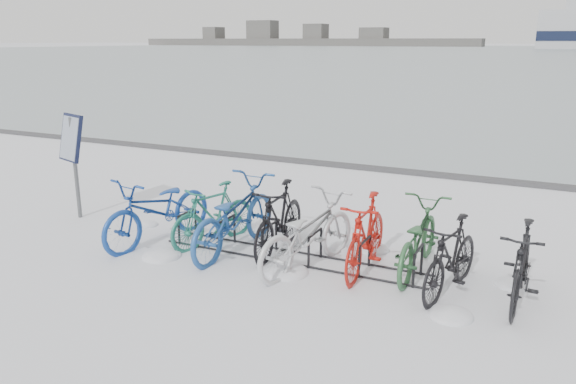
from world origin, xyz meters
The scene contains 16 objects.
ground centered at (0.00, 0.00, 0.00)m, with size 900.00×900.00×0.00m, color white.
ice_sheet centered at (0.00, 155.00, 0.01)m, with size 400.00×298.00×0.02m, color #A7B5BC.
quay_edge centered at (0.00, 5.90, 0.05)m, with size 400.00×0.25×0.10m, color #3F3F42.
bike_rack centered at (0.00, 0.00, 0.18)m, with size 4.00×0.48×0.46m.
info_board centered at (-4.20, 0.10, 1.31)m, with size 0.65×0.41×1.82m.
shoreline centered at (-122.02, 260.00, 2.79)m, with size 180.00×12.00×9.50m.
bike_0 centered at (-2.15, -0.23, 0.55)m, with size 0.73×2.09×1.09m, color #184096.
bike_1 centered at (-1.36, 0.07, 0.48)m, with size 0.46×1.61×0.97m, color #237260.
bike_2 centered at (-0.92, -0.05, 0.56)m, with size 0.74×2.14×1.12m, color #214F95.
bike_3 centered at (-0.30, 0.20, 0.53)m, with size 0.50×1.76×1.06m, color black.
bike_4 centered at (0.32, -0.19, 0.53)m, with size 0.70×2.01×1.05m, color silver.
bike_5 centered at (1.07, 0.08, 0.53)m, with size 0.50×1.76×1.06m, color red.
bike_6 centered at (1.70, 0.37, 0.49)m, with size 0.65×1.87×0.98m, color #2D6037.
bike_7 centered at (2.23, -0.13, 0.49)m, with size 0.46×1.62×0.97m, color black.
bike_8 centered at (3.03, -0.05, 0.49)m, with size 0.47×1.65×0.99m, color black.
snow_drifts centered at (0.22, -0.09, 0.00)m, with size 6.16×2.12×0.21m.
Camera 1 is at (3.21, -6.78, 3.03)m, focal length 35.00 mm.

